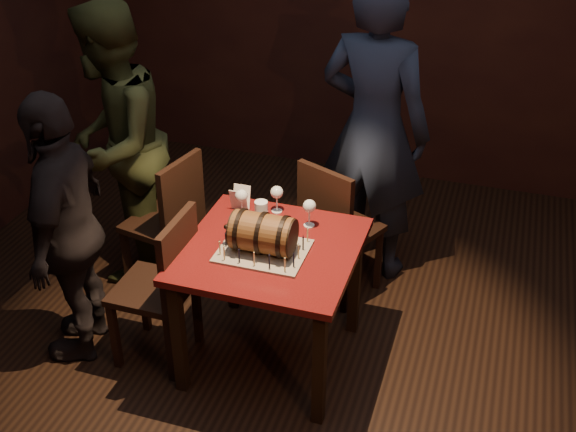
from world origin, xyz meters
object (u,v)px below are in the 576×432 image
(wine_glass_mid, at_px, (277,193))
(chair_back, at_px, (334,224))
(pint_of_ale, at_px, (261,214))
(pub_table, at_px, (271,265))
(chair_left_front, at_px, (165,282))
(barrel_cake, at_px, (263,233))
(person_back, at_px, (374,130))
(person_left_front, at_px, (68,229))
(chair_left_rear, at_px, (171,217))
(wine_glass_left, at_px, (241,197))
(person_left_rear, at_px, (114,145))
(wine_glass_right, at_px, (309,207))

(wine_glass_mid, relative_size, chair_back, 0.17)
(pint_of_ale, bearing_deg, pub_table, -58.23)
(chair_left_front, bearing_deg, pub_table, 16.93)
(barrel_cake, height_order, person_back, person_back)
(wine_glass_mid, relative_size, chair_left_front, 0.17)
(chair_back, distance_m, person_left_front, 1.55)
(chair_left_rear, height_order, chair_left_front, same)
(chair_left_front, relative_size, person_left_front, 0.59)
(chair_back, bearing_deg, pub_table, -104.12)
(chair_back, bearing_deg, person_left_front, -144.14)
(chair_left_front, height_order, person_left_front, person_left_front)
(person_back, bearing_deg, pub_table, 87.01)
(chair_left_rear, bearing_deg, pint_of_ale, -21.40)
(wine_glass_left, bearing_deg, chair_back, 44.65)
(person_left_rear, bearing_deg, person_left_front, 2.01)
(wine_glass_left, xyz_separation_m, wine_glass_right, (0.39, 0.01, 0.00))
(person_back, bearing_deg, person_left_rear, 30.83)
(pint_of_ale, bearing_deg, barrel_cake, -68.68)
(person_left_front, bearing_deg, barrel_cake, 84.66)
(barrel_cake, distance_m, pint_of_ale, 0.26)
(barrel_cake, height_order, wine_glass_mid, barrel_cake)
(chair_back, bearing_deg, wine_glass_right, -95.60)
(pint_of_ale, distance_m, person_left_front, 1.03)
(barrel_cake, height_order, chair_back, barrel_cake)
(pub_table, bearing_deg, wine_glass_mid, 103.38)
(pint_of_ale, bearing_deg, chair_left_rear, 158.60)
(wine_glass_left, distance_m, person_left_rear, 1.02)
(wine_glass_mid, height_order, chair_left_rear, chair_left_rear)
(chair_left_front, bearing_deg, barrel_cake, 12.25)
(chair_back, relative_size, chair_left_rear, 1.00)
(chair_back, distance_m, person_back, 0.63)
(pint_of_ale, bearing_deg, chair_back, 59.85)
(chair_back, relative_size, person_left_front, 0.59)
(barrel_cake, height_order, wine_glass_left, barrel_cake)
(chair_back, xyz_separation_m, chair_left_front, (-0.72, -0.85, 0.00))
(pub_table, relative_size, wine_glass_mid, 5.59)
(chair_left_front, height_order, person_left_rear, person_left_rear)
(wine_glass_mid, bearing_deg, pub_table, -76.62)
(pub_table, relative_size, person_back, 0.46)
(pub_table, height_order, chair_left_rear, chair_left_rear)
(wine_glass_mid, bearing_deg, chair_back, 51.89)
(barrel_cake, xyz_separation_m, pint_of_ale, (-0.09, 0.24, -0.04))
(wine_glass_left, distance_m, chair_left_front, 0.62)
(barrel_cake, height_order, wine_glass_right, barrel_cake)
(chair_left_rear, bearing_deg, chair_back, 12.74)
(pint_of_ale, relative_size, chair_left_front, 0.16)
(pub_table, height_order, wine_glass_right, wine_glass_right)
(person_left_rear, bearing_deg, chair_left_front, 32.92)
(pint_of_ale, height_order, person_back, person_back)
(barrel_cake, distance_m, wine_glass_right, 0.35)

